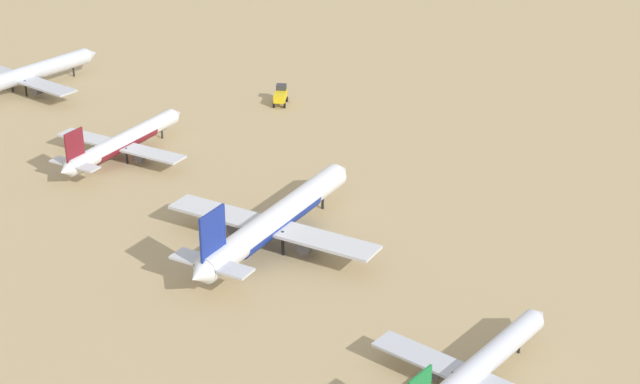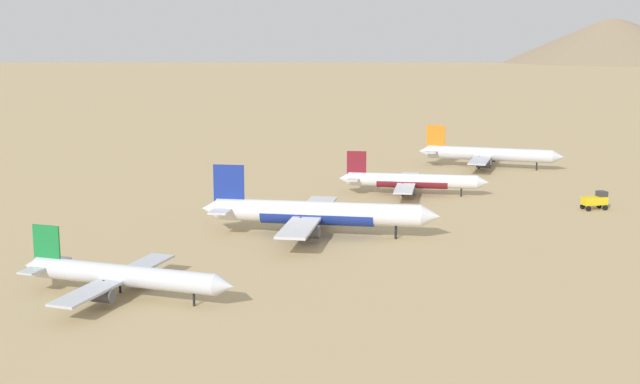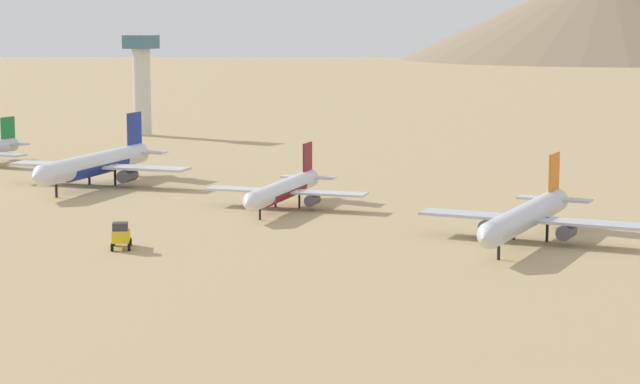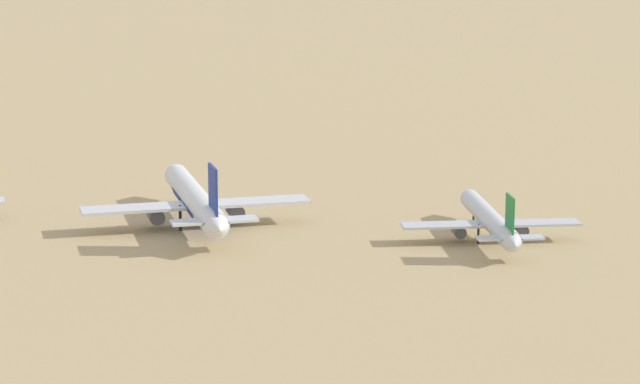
% 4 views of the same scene
% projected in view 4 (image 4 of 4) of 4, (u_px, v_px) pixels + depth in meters
% --- Properties ---
extents(ground_plane, '(1800.00, 1800.00, 0.00)m').
position_uv_depth(ground_plane, '(196.00, 228.00, 206.26)').
color(ground_plane, tan).
extents(parked_jet_1, '(33.61, 27.29, 9.69)m').
position_uv_depth(parked_jet_1, '(490.00, 220.00, 197.66)').
color(parked_jet_1, silver).
rests_on(parked_jet_1, ground).
extents(parked_jet_2, '(44.18, 36.23, 12.84)m').
position_uv_depth(parked_jet_2, '(195.00, 200.00, 206.48)').
color(parked_jet_2, silver).
rests_on(parked_jet_2, ground).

